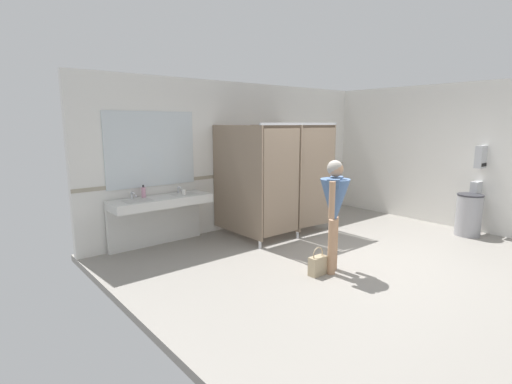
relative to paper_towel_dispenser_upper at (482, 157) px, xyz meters
name	(u,v)px	position (x,y,z in m)	size (l,w,h in m)	color
ground_plane	(364,264)	(-2.94, 0.41, -1.48)	(6.62, 6.19, 0.10)	gray
wall_back	(246,155)	(-2.94, 3.27, -0.03)	(6.62, 0.12, 2.80)	silver
wall_side_right	(461,156)	(0.13, 0.41, -0.03)	(0.12, 6.19, 2.80)	silver
wall_back_tile_band	(248,173)	(-2.94, 3.20, -0.38)	(6.62, 0.01, 0.06)	#9E937F
vanity_counter	(159,210)	(-4.97, 3.00, -0.80)	(1.65, 0.55, 0.96)	silver
mirror_panel	(151,149)	(-4.97, 3.20, 0.19)	(1.55, 0.02, 1.22)	silver
bathroom_stalls	(281,177)	(-2.87, 2.31, -0.36)	(1.83, 1.41, 2.04)	#84705B
paper_towel_dispenser_upper	(482,157)	(0.00, 0.00, 0.00)	(0.36, 0.13, 0.41)	#B7BABF
paper_towel_dispenser_lower	(477,192)	(0.00, 0.02, -0.66)	(0.36, 0.13, 0.40)	#B7BABF
trash_bin	(469,215)	(-0.33, 0.00, -1.04)	(0.44, 0.44, 0.77)	#99999E
person_standing	(334,203)	(-3.63, 0.46, -0.46)	(0.55, 0.55, 1.55)	tan
handbag	(318,265)	(-3.88, 0.50, -1.29)	(0.25, 0.13, 0.40)	tan
soap_dispenser	(144,192)	(-5.19, 3.08, -0.49)	(0.07, 0.07, 0.20)	#D899B2
paper_cup	(184,192)	(-4.58, 2.86, -0.53)	(0.07, 0.07, 0.09)	white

